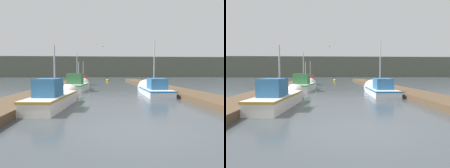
{
  "view_description": "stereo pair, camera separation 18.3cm",
  "coord_description": "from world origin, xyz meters",
  "views": [
    {
      "loc": [
        -1.12,
        -5.9,
        1.87
      ],
      "look_at": [
        -0.02,
        10.71,
        0.84
      ],
      "focal_mm": 32.0,
      "sensor_mm": 36.0,
      "label": 1
    },
    {
      "loc": [
        -0.93,
        -5.91,
        1.87
      ],
      "look_at": [
        -0.02,
        10.71,
        0.84
      ],
      "focal_mm": 32.0,
      "sensor_mm": 36.0,
      "label": 2
    }
  ],
  "objects": [
    {
      "name": "fishing_boat_2",
      "position": [
        -3.22,
        14.17,
        0.52
      ],
      "size": [
        2.24,
        5.5,
        4.23
      ],
      "rotation": [
        0.0,
        0.0,
        -0.1
      ],
      "color": "silver",
      "rests_on": "ground_plane"
    },
    {
      "name": "fishing_boat_1",
      "position": [
        3.39,
        10.55,
        0.4
      ],
      "size": [
        2.02,
        6.14,
        5.1
      ],
      "rotation": [
        0.0,
        0.0,
        -0.04
      ],
      "color": "silver",
      "rests_on": "ground_plane"
    },
    {
      "name": "mooring_piling_0",
      "position": [
        -4.34,
        24.08,
        0.57
      ],
      "size": [
        0.24,
        0.24,
        1.13
      ],
      "color": "#473523",
      "rests_on": "ground_plane"
    },
    {
      "name": "channel_buoy",
      "position": [
        0.61,
        33.14,
        0.17
      ],
      "size": [
        0.59,
        0.59,
        1.09
      ],
      "color": "gold",
      "rests_on": "ground_plane"
    },
    {
      "name": "fishing_boat_0",
      "position": [
        -3.46,
        5.09,
        0.48
      ],
      "size": [
        2.01,
        6.0,
        3.64
      ],
      "rotation": [
        0.0,
        0.0,
        -0.1
      ],
      "color": "silver",
      "rests_on": "ground_plane"
    },
    {
      "name": "dock_right",
      "position": [
        5.63,
        16.0,
        0.18
      ],
      "size": [
        2.38,
        40.0,
        0.36
      ],
      "color": "brown",
      "rests_on": "ground_plane"
    },
    {
      "name": "mooring_piling_2",
      "position": [
        -4.6,
        9.1,
        0.53
      ],
      "size": [
        0.33,
        0.33,
        1.04
      ],
      "color": "#473523",
      "rests_on": "ground_plane"
    },
    {
      "name": "distant_shore_ridge",
      "position": [
        0.0,
        71.06,
        3.54
      ],
      "size": [
        120.0,
        16.0,
        7.09
      ],
      "color": "#565B4C",
      "rests_on": "ground_plane"
    },
    {
      "name": "fishing_boat_3",
      "position": [
        -3.6,
        19.4,
        0.38
      ],
      "size": [
        1.53,
        5.8,
        3.49
      ],
      "rotation": [
        0.0,
        0.0,
        -0.02
      ],
      "color": "silver",
      "rests_on": "ground_plane"
    },
    {
      "name": "mooring_piling_1",
      "position": [
        -4.41,
        17.62,
        0.62
      ],
      "size": [
        0.29,
        0.29,
        1.22
      ],
      "color": "#473523",
      "rests_on": "ground_plane"
    },
    {
      "name": "ground_plane",
      "position": [
        0.0,
        0.0,
        0.0
      ],
      "size": [
        200.0,
        200.0,
        0.0
      ],
      "color": "#3D4449"
    },
    {
      "name": "fishing_boat_4",
      "position": [
        -3.42,
        23.84,
        0.41
      ],
      "size": [
        1.89,
        5.44,
        3.77
      ],
      "rotation": [
        0.0,
        0.0,
        0.1
      ],
      "color": "silver",
      "rests_on": "ground_plane"
    },
    {
      "name": "seagull_lead",
      "position": [
        -0.69,
        19.57,
        5.05
      ],
      "size": [
        0.47,
        0.47,
        0.12
      ],
      "rotation": [
        0.0,
        0.0,
        5.51
      ],
      "color": "white"
    },
    {
      "name": "dock_left",
      "position": [
        -5.63,
        16.0,
        0.18
      ],
      "size": [
        2.38,
        40.0,
        0.36
      ],
      "color": "brown",
      "rests_on": "ground_plane"
    }
  ]
}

